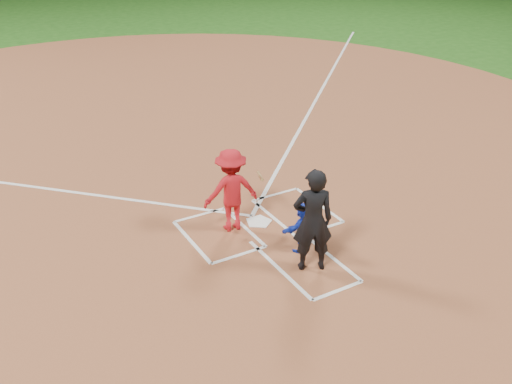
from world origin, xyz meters
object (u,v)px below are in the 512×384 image
catcher (303,227)px  batter_at_plate (231,190)px  home_plate (259,222)px  umpire (313,221)px

catcher → batter_at_plate: bearing=-77.3°
home_plate → catcher: size_ratio=0.58×
umpire → batter_at_plate: (-0.61, 2.03, -0.13)m
catcher → umpire: size_ratio=0.51×
umpire → batter_at_plate: 2.12m
catcher → umpire: 0.81m
catcher → batter_at_plate: (-0.81, 1.43, 0.38)m
home_plate → catcher: catcher is taller
home_plate → batter_at_plate: bearing=-7.3°
batter_at_plate → catcher: bearing=-60.4°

